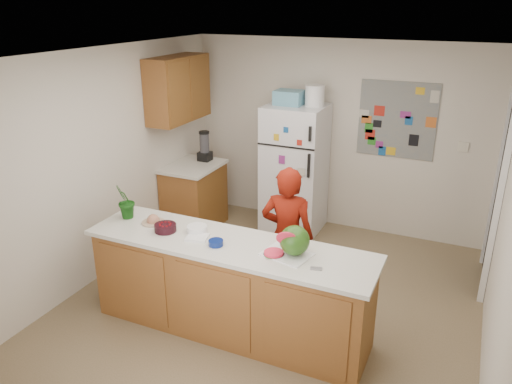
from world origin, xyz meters
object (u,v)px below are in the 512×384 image
at_px(watermelon, 295,240).
at_px(cherry_bowl, 165,228).
at_px(refrigerator, 295,169).
at_px(person, 287,237).

relative_size(watermelon, cherry_bowl, 1.26).
xyz_separation_m(refrigerator, cherry_bowl, (-0.39, -2.41, 0.11)).
distance_m(person, watermelon, 0.80).
bearing_deg(person, watermelon, 107.49).
height_order(refrigerator, person, refrigerator).
distance_m(refrigerator, watermelon, 2.52).
bearing_deg(person, cherry_bowl, 29.29).
bearing_deg(watermelon, refrigerator, 110.18).
relative_size(refrigerator, person, 1.16).
distance_m(refrigerator, cherry_bowl, 2.45).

